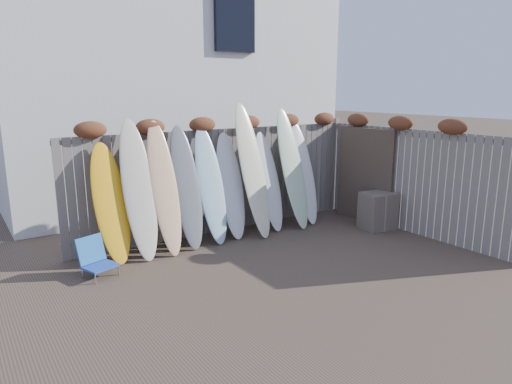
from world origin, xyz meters
TOP-DOWN VIEW (x-y plane):
  - ground at (0.00, 0.00)m, footprint 80.00×80.00m
  - back_fence at (0.06, 2.39)m, footprint 6.05×0.28m
  - right_fence at (2.99, 0.25)m, footprint 0.28×4.40m
  - house at (0.50, 6.50)m, footprint 8.50×5.50m
  - beach_chair at (-2.69, 1.52)m, footprint 0.57×0.58m
  - wooden_crate at (2.65, 0.76)m, footprint 0.70×0.61m
  - lattice_panel at (2.85, 1.33)m, footprint 0.23×1.30m
  - surfboard_0 at (-2.27, 1.99)m, footprint 0.59×0.72m
  - surfboard_1 at (-1.82, 1.94)m, footprint 0.54×0.81m
  - surfboard_2 at (-1.38, 1.91)m, footprint 0.47×0.79m
  - surfboard_3 at (-0.95, 1.97)m, footprint 0.52×0.77m
  - surfboard_4 at (-0.47, 1.97)m, footprint 0.51×0.75m
  - surfboard_5 at (-0.02, 2.00)m, footprint 0.54×0.73m
  - surfboard_6 at (0.38, 1.87)m, footprint 0.59×0.91m
  - surfboard_7 at (0.84, 1.99)m, footprint 0.53×0.71m
  - surfboard_8 at (1.35, 1.89)m, footprint 0.57×0.86m
  - surfboard_9 at (1.74, 1.98)m, footprint 0.49×0.74m

SIDE VIEW (x-z plane):
  - ground at x=0.00m, z-range 0.00..0.00m
  - beach_chair at x=-2.69m, z-range -0.02..0.56m
  - wooden_crate at x=2.65m, z-range 0.00..0.73m
  - surfboard_0 at x=-2.27m, z-range 0.00..1.92m
  - surfboard_7 at x=0.84m, z-range 0.00..1.92m
  - surfboard_5 at x=-0.02m, z-range 0.00..1.95m
  - lattice_panel at x=2.85m, z-range 0.00..1.95m
  - surfboard_9 at x=1.74m, z-range 0.00..2.06m
  - surfboard_4 at x=-0.47m, z-range 0.00..2.09m
  - surfboard_3 at x=-0.95m, z-range 0.00..2.13m
  - surfboard_2 at x=-1.38m, z-range 0.00..2.23m
  - surfboard_1 at x=-1.82m, z-range 0.00..2.27m
  - right_fence at x=2.99m, z-range 0.02..2.26m
  - back_fence at x=0.06m, z-range 0.06..2.30m
  - surfboard_8 at x=1.35m, z-range 0.00..2.38m
  - surfboard_6 at x=0.38m, z-range 0.00..2.49m
  - house at x=0.50m, z-range 0.04..6.36m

